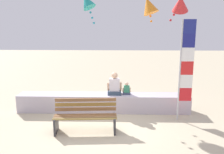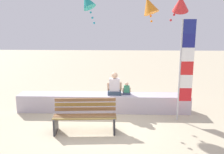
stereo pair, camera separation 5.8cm
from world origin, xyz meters
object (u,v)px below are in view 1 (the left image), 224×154
at_px(person_adult, 114,86).
at_px(flag_banner, 185,65).
at_px(kite_teal, 87,2).
at_px(kite_orange, 149,6).
at_px(person_child, 127,90).
at_px(park_bench, 85,116).
at_px(kite_red, 180,4).

xyz_separation_m(person_adult, flag_banner, (2.11, -0.75, 0.85)).
bearing_deg(kite_teal, kite_orange, 10.68).
bearing_deg(kite_teal, person_child, -25.19).
bearing_deg(person_child, person_adult, -179.94).
bearing_deg(person_child, kite_orange, 53.16).
bearing_deg(person_child, park_bench, -125.68).
height_order(person_adult, kite_red, kite_red).
height_order(kite_orange, kite_teal, kite_teal).
relative_size(person_adult, flag_banner, 0.25).
xyz_separation_m(person_child, kite_orange, (0.78, 1.04, 2.78)).
height_order(person_child, kite_orange, kite_orange).
relative_size(person_adult, person_child, 1.79).
bearing_deg(park_bench, person_adult, 64.82).
bearing_deg(flag_banner, kite_orange, 117.19).
xyz_separation_m(flag_banner, kite_red, (0.08, 1.34, 1.84)).
bearing_deg(kite_orange, park_bench, -126.13).
relative_size(park_bench, kite_orange, 1.85).
xyz_separation_m(person_adult, kite_teal, (-0.95, 0.64, 2.77)).
bearing_deg(kite_orange, kite_teal, -169.32).
bearing_deg(park_bench, person_child, 54.32).
distance_m(flag_banner, kite_red, 2.28).
distance_m(person_child, kite_orange, 3.07).
xyz_separation_m(person_child, kite_teal, (-1.36, 0.64, 2.90)).
distance_m(person_child, kite_red, 3.39).
distance_m(person_adult, kite_orange, 3.09).
relative_size(park_bench, kite_red, 1.87).
bearing_deg(person_adult, kite_orange, 41.23).
distance_m(person_adult, kite_red, 3.52).
distance_m(person_adult, person_child, 0.43).
bearing_deg(flag_banner, park_bench, -162.62).
xyz_separation_m(park_bench, person_adult, (0.77, 1.65, 0.46)).
bearing_deg(person_child, kite_red, 18.49).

